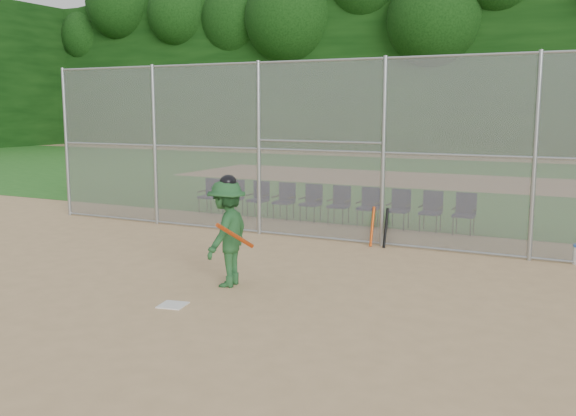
% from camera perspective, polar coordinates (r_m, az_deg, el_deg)
% --- Properties ---
extents(ground, '(100.00, 100.00, 0.00)m').
position_cam_1_polar(ground, '(9.98, -6.48, -8.24)').
color(ground, tan).
rests_on(ground, ground).
extents(grass_strip, '(100.00, 100.00, 0.00)m').
position_cam_1_polar(grass_strip, '(26.67, 15.03, 2.26)').
color(grass_strip, '#25651E').
rests_on(grass_strip, ground).
extents(dirt_patch_far, '(24.00, 24.00, 0.00)m').
position_cam_1_polar(dirt_patch_far, '(26.67, 15.03, 2.26)').
color(dirt_patch_far, tan).
rests_on(dirt_patch_far, ground).
extents(backstop_fence, '(16.09, 0.09, 4.00)m').
position_cam_1_polar(backstop_fence, '(14.03, 4.58, 5.32)').
color(backstop_fence, gray).
rests_on(backstop_fence, ground).
extents(treeline, '(81.00, 60.00, 11.00)m').
position_cam_1_polar(treeline, '(28.59, 16.31, 13.66)').
color(treeline, black).
rests_on(treeline, ground).
extents(home_plate, '(0.44, 0.44, 0.02)m').
position_cam_1_polar(home_plate, '(9.86, -10.20, -8.48)').
color(home_plate, silver).
rests_on(home_plate, ground).
extents(batter_at_plate, '(0.93, 1.38, 1.86)m').
position_cam_1_polar(batter_at_plate, '(10.62, -5.45, -2.18)').
color(batter_at_plate, '#205127').
rests_on(batter_at_plate, ground).
extents(spare_bats, '(0.36, 0.28, 0.84)m').
position_cam_1_polar(spare_bats, '(13.79, 8.09, -1.70)').
color(spare_bats, '#D84C14').
rests_on(spare_bats, ground).
extents(chair_0, '(0.54, 0.52, 0.96)m').
position_cam_1_polar(chair_0, '(18.22, -7.05, 1.07)').
color(chair_0, '#0F0F38').
rests_on(chair_0, ground).
extents(chair_1, '(0.54, 0.52, 0.96)m').
position_cam_1_polar(chair_1, '(17.80, -4.94, 0.92)').
color(chair_1, '#0F0F38').
rests_on(chair_1, ground).
extents(chair_2, '(0.54, 0.52, 0.96)m').
position_cam_1_polar(chair_2, '(17.41, -2.72, 0.76)').
color(chair_2, '#0F0F38').
rests_on(chair_2, ground).
extents(chair_3, '(0.54, 0.52, 0.96)m').
position_cam_1_polar(chair_3, '(17.04, -0.41, 0.60)').
color(chair_3, '#0F0F38').
rests_on(chair_3, ground).
extents(chair_4, '(0.54, 0.52, 0.96)m').
position_cam_1_polar(chair_4, '(16.70, 2.00, 0.43)').
color(chair_4, '#0F0F38').
rests_on(chair_4, ground).
extents(chair_5, '(0.54, 0.52, 0.96)m').
position_cam_1_polar(chair_5, '(16.40, 4.51, 0.25)').
color(chair_5, '#0F0F38').
rests_on(chair_5, ground).
extents(chair_6, '(0.54, 0.52, 0.96)m').
position_cam_1_polar(chair_6, '(16.12, 7.10, 0.06)').
color(chair_6, '#0F0F38').
rests_on(chair_6, ground).
extents(chair_7, '(0.54, 0.52, 0.96)m').
position_cam_1_polar(chair_7, '(15.88, 9.78, -0.14)').
color(chair_7, '#0F0F38').
rests_on(chair_7, ground).
extents(chair_8, '(0.54, 0.52, 0.96)m').
position_cam_1_polar(chair_8, '(15.68, 12.54, -0.33)').
color(chair_8, '#0F0F38').
rests_on(chair_8, ground).
extents(chair_9, '(0.54, 0.52, 0.96)m').
position_cam_1_polar(chair_9, '(15.51, 15.36, -0.54)').
color(chair_9, '#0F0F38').
rests_on(chair_9, ground).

